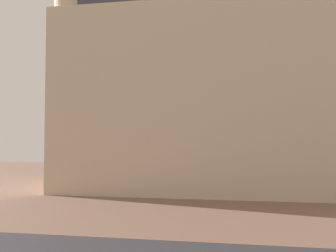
# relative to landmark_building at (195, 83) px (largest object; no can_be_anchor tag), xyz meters

# --- Properties ---
(landmark_building) EXTENTS (24.28, 14.69, 37.20)m
(landmark_building) POSITION_rel_landmark_building_xyz_m (0.00, 0.00, 0.00)
(landmark_building) COLOR beige
(landmark_building) RESTS_ON ground_plane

